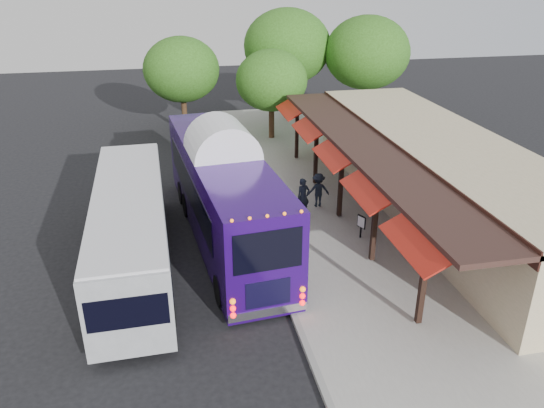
{
  "coord_description": "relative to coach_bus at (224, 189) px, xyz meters",
  "views": [
    {
      "loc": [
        -3.5,
        -16.56,
        10.56
      ],
      "look_at": [
        0.36,
        2.39,
        1.8
      ],
      "focal_mm": 35.0,
      "sensor_mm": 36.0,
      "label": 1
    }
  ],
  "objects": [
    {
      "name": "tree_left",
      "position": [
        4.65,
        13.07,
        1.7
      ],
      "size": [
        4.54,
        4.54,
        5.82
      ],
      "color": "#382314",
      "rests_on": "ground"
    },
    {
      "name": "city_bus",
      "position": [
        -3.68,
        -1.76,
        -0.47
      ],
      "size": [
        2.78,
        11.54,
        3.08
      ],
      "rotation": [
        0.0,
        0.0,
        0.02
      ],
      "color": "gray",
      "rests_on": "ground"
    },
    {
      "name": "ped_d",
      "position": [
        4.61,
        1.93,
        -1.21
      ],
      "size": [
        1.08,
        0.65,
        1.63
      ],
      "primitive_type": "imported",
      "rotation": [
        0.0,
        0.0,
        3.1
      ],
      "color": "black",
      "rests_on": "sidewalk"
    },
    {
      "name": "tree_mid",
      "position": [
        6.72,
        17.74,
        3.1
      ],
      "size": [
        6.18,
        6.18,
        7.91
      ],
      "color": "#382314",
      "rests_on": "ground"
    },
    {
      "name": "sign_board",
      "position": [
        5.48,
        -1.49,
        -1.34
      ],
      "size": [
        0.22,
        0.43,
        1.0
      ],
      "rotation": [
        0.0,
        0.0,
        0.41
      ],
      "color": "black",
      "rests_on": "sidewalk"
    },
    {
      "name": "curb",
      "position": [
        1.5,
        0.6,
        -2.1
      ],
      "size": [
        0.2,
        40.0,
        0.16
      ],
      "primitive_type": "cube",
      "color": "gray",
      "rests_on": "ground"
    },
    {
      "name": "sidewalk",
      "position": [
        6.45,
        0.6,
        -2.1
      ],
      "size": [
        10.0,
        40.0,
        0.15
      ],
      "primitive_type": "cube",
      "color": "#9E9B93",
      "rests_on": "ground"
    },
    {
      "name": "ground",
      "position": [
        1.45,
        -3.4,
        -2.17
      ],
      "size": [
        90.0,
        90.0,
        0.0
      ],
      "primitive_type": "plane",
      "color": "black",
      "rests_on": "ground"
    },
    {
      "name": "tree_far",
      "position": [
        -0.83,
        15.86,
        2.09
      ],
      "size": [
        5.0,
        5.0,
        6.4
      ],
      "color": "#382314",
      "rests_on": "ground"
    },
    {
      "name": "coach_bus",
      "position": [
        0.0,
        0.0,
        0.0
      ],
      "size": [
        3.89,
        12.83,
        4.05
      ],
      "rotation": [
        0.0,
        0.0,
        0.1
      ],
      "color": "#27085E",
      "rests_on": "ground"
    },
    {
      "name": "ped_c",
      "position": [
        2.38,
        4.81,
        -1.14
      ],
      "size": [
        1.04,
        0.44,
        1.77
      ],
      "primitive_type": "imported",
      "rotation": [
        0.0,
        0.0,
        3.14
      ],
      "color": "black",
      "rests_on": "sidewalk"
    },
    {
      "name": "tree_right",
      "position": [
        11.87,
        15.52,
        2.84
      ],
      "size": [
        5.88,
        5.88,
        7.52
      ],
      "color": "#382314",
      "rests_on": "ground"
    },
    {
      "name": "ped_a",
      "position": [
        3.69,
        1.18,
        -1.16
      ],
      "size": [
        0.72,
        0.57,
        1.73
      ],
      "primitive_type": "imported",
      "rotation": [
        0.0,
        0.0,
        0.27
      ],
      "color": "black",
      "rests_on": "sidewalk"
    },
    {
      "name": "ped_b",
      "position": [
        2.05,
        -2.39,
        -1.14
      ],
      "size": [
        0.86,
        0.67,
        1.77
      ],
      "primitive_type": "imported",
      "rotation": [
        0.0,
        0.0,
        3.13
      ],
      "color": "black",
      "rests_on": "sidewalk"
    },
    {
      "name": "station_shelter",
      "position": [
        9.83,
        0.6,
        -0.33
      ],
      "size": [
        8.15,
        20.0,
        3.6
      ],
      "color": "tan",
      "rests_on": "ground"
    }
  ]
}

